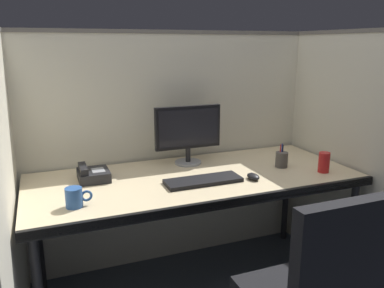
# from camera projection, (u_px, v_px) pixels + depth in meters

# --- Properties ---
(cubicle_partition_rear) EXTENTS (2.21, 0.06, 1.57)m
(cubicle_partition_rear) POSITION_uv_depth(u_px,v_px,m) (171.00, 149.00, 2.67)
(cubicle_partition_rear) COLOR beige
(cubicle_partition_rear) RESTS_ON ground
(cubicle_partition_left) EXTENTS (0.06, 1.41, 1.57)m
(cubicle_partition_left) POSITION_uv_depth(u_px,v_px,m) (6.00, 198.00, 1.82)
(cubicle_partition_left) COLOR beige
(cubicle_partition_left) RESTS_ON ground
(cubicle_partition_right) EXTENTS (0.06, 1.41, 1.57)m
(cubicle_partition_right) POSITION_uv_depth(u_px,v_px,m) (343.00, 155.00, 2.53)
(cubicle_partition_right) COLOR beige
(cubicle_partition_right) RESTS_ON ground
(desk) EXTENTS (1.90, 0.80, 0.74)m
(desk) POSITION_uv_depth(u_px,v_px,m) (196.00, 184.00, 2.28)
(desk) COLOR beige
(desk) RESTS_ON ground
(monitor_center) EXTENTS (0.43, 0.17, 0.37)m
(monitor_center) POSITION_uv_depth(u_px,v_px,m) (188.00, 131.00, 2.46)
(monitor_center) COLOR gray
(monitor_center) RESTS_ON desk
(keyboard_main) EXTENTS (0.43, 0.15, 0.02)m
(keyboard_main) POSITION_uv_depth(u_px,v_px,m) (204.00, 181.00, 2.17)
(keyboard_main) COLOR black
(keyboard_main) RESTS_ON desk
(computer_mouse) EXTENTS (0.06, 0.10, 0.04)m
(computer_mouse) POSITION_uv_depth(u_px,v_px,m) (253.00, 177.00, 2.21)
(computer_mouse) COLOR black
(computer_mouse) RESTS_ON desk
(soda_can) EXTENTS (0.07, 0.07, 0.12)m
(soda_can) POSITION_uv_depth(u_px,v_px,m) (324.00, 162.00, 2.33)
(soda_can) COLOR red
(soda_can) RESTS_ON desk
(desk_phone) EXTENTS (0.17, 0.19, 0.09)m
(desk_phone) POSITION_uv_depth(u_px,v_px,m) (93.00, 174.00, 2.20)
(desk_phone) COLOR black
(desk_phone) RESTS_ON desk
(pen_cup) EXTENTS (0.08, 0.08, 0.15)m
(pen_cup) POSITION_uv_depth(u_px,v_px,m) (282.00, 159.00, 2.43)
(pen_cup) COLOR #4C4742
(pen_cup) RESTS_ON desk
(coffee_mug) EXTENTS (0.13, 0.08, 0.09)m
(coffee_mug) POSITION_uv_depth(u_px,v_px,m) (75.00, 197.00, 1.83)
(coffee_mug) COLOR #264C8C
(coffee_mug) RESTS_ON desk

